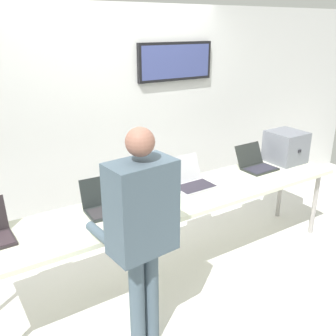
# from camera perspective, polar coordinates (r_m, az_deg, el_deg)

# --- Properties ---
(ground) EXTENTS (8.00, 8.00, 0.04)m
(ground) POSITION_cam_1_polar(r_m,az_deg,el_deg) (3.87, 1.16, -15.28)
(ground) COLOR silver
(back_wall) EXTENTS (8.00, 0.11, 2.47)m
(back_wall) POSITION_cam_1_polar(r_m,az_deg,el_deg) (4.25, -7.16, 6.81)
(back_wall) COLOR silver
(back_wall) RESTS_ON ground
(workbench) EXTENTS (3.64, 0.70, 0.79)m
(workbench) POSITION_cam_1_polar(r_m,az_deg,el_deg) (3.48, 1.25, -5.08)
(workbench) COLOR beige
(workbench) RESTS_ON ground
(equipment_box) EXTENTS (0.37, 0.39, 0.35)m
(equipment_box) POSITION_cam_1_polar(r_m,az_deg,el_deg) (4.51, 17.22, 3.07)
(equipment_box) COLOR slate
(equipment_box) RESTS_ON workbench
(laptop_station_1) EXTENTS (0.34, 0.33, 0.26)m
(laptop_station_1) POSITION_cam_1_polar(r_m,az_deg,el_deg) (3.25, -9.61, -5.29)
(laptop_station_1) COLOR #222727
(laptop_station_1) RESTS_ON workbench
(laptop_station_2) EXTENTS (0.39, 0.38, 0.26)m
(laptop_station_2) POSITION_cam_1_polar(r_m,az_deg,el_deg) (3.69, 3.35, -1.75)
(laptop_station_2) COLOR #B0B0B5
(laptop_station_2) RESTS_ON workbench
(laptop_station_3) EXTENTS (0.36, 0.36, 0.24)m
(laptop_station_3) POSITION_cam_1_polar(r_m,az_deg,el_deg) (4.24, 13.00, 0.68)
(laptop_station_3) COLOR #242826
(laptop_station_3) RESTS_ON workbench
(person) EXTENTS (0.47, 0.61, 1.68)m
(person) POSITION_cam_1_polar(r_m,az_deg,el_deg) (2.56, -4.00, -8.32)
(person) COLOR #445663
(person) RESTS_ON ground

